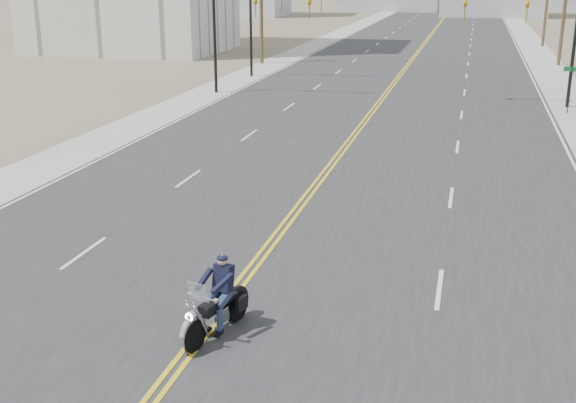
# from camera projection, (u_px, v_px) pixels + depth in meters

# --- Properties ---
(ground_plane) EXTENTS (400.00, 400.00, 0.00)m
(ground_plane) POSITION_uv_depth(u_px,v_px,m) (197.00, 341.00, 15.79)
(ground_plane) COLOR #776D56
(ground_plane) RESTS_ON ground
(road) EXTENTS (20.00, 200.00, 0.01)m
(road) POSITION_uv_depth(u_px,v_px,m) (425.00, 43.00, 80.40)
(road) COLOR #303033
(road) RESTS_ON ground
(sidewalk_left) EXTENTS (3.00, 200.00, 0.01)m
(sidewalk_left) POSITION_uv_depth(u_px,v_px,m) (324.00, 41.00, 83.09)
(sidewalk_left) COLOR #A5A5A0
(sidewalk_left) RESTS_ON ground
(sidewalk_right) EXTENTS (3.00, 200.00, 0.01)m
(sidewalk_right) POSITION_uv_depth(u_px,v_px,m) (533.00, 46.00, 77.70)
(sidewalk_right) COLOR #A5A5A0
(sidewalk_right) RESTS_ON ground
(traffic_mast_left) EXTENTS (7.10, 0.26, 7.00)m
(traffic_mast_left) POSITION_uv_depth(u_px,v_px,m) (244.00, 17.00, 45.92)
(traffic_mast_left) COLOR black
(traffic_mast_left) RESTS_ON ground
(traffic_mast_right) EXTENTS (7.10, 0.26, 7.00)m
(traffic_mast_right) POSITION_uv_depth(u_px,v_px,m) (540.00, 21.00, 41.71)
(traffic_mast_right) COLOR black
(traffic_mast_right) RESTS_ON ground
(traffic_mast_far) EXTENTS (6.10, 0.26, 7.00)m
(traffic_mast_far) POSITION_uv_depth(u_px,v_px,m) (272.00, 11.00, 53.40)
(traffic_mast_far) COLOR black
(traffic_mast_far) RESTS_ON ground
(street_sign) EXTENTS (0.90, 0.06, 2.62)m
(street_sign) POSITION_uv_depth(u_px,v_px,m) (571.00, 82.00, 40.40)
(street_sign) COLOR black
(street_sign) RESTS_ON ground
(motorcyclist) EXTENTS (1.57, 2.50, 1.81)m
(motorcyclist) POSITION_uv_depth(u_px,v_px,m) (215.00, 298.00, 15.76)
(motorcyclist) COLOR black
(motorcyclist) RESTS_ON ground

